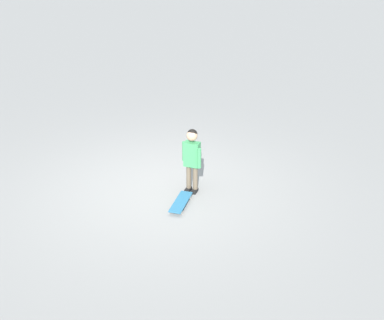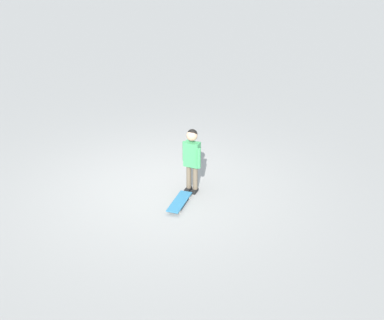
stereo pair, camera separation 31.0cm
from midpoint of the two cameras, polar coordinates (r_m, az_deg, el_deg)
ground_plane at (r=7.78m, az=-4.90°, el=-3.48°), size 50.00×50.00×0.00m
child_person at (r=7.40m, az=-1.20°, el=0.73°), size 0.24×0.41×1.06m
skateboard at (r=7.29m, az=-2.57°, el=-5.06°), size 0.66×0.43×0.07m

